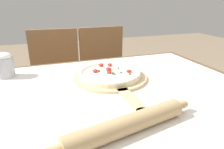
{
  "coord_description": "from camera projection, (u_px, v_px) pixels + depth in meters",
  "views": [
    {
      "loc": [
        -0.27,
        -0.72,
        1.1
      ],
      "look_at": [
        0.01,
        0.09,
        0.78
      ],
      "focal_mm": 32.0,
      "sensor_mm": 36.0,
      "label": 1
    }
  ],
  "objects": [
    {
      "name": "pizza",
      "position": [
        110.0,
        73.0,
        0.95
      ],
      "size": [
        0.3,
        0.3,
        0.03
      ],
      "color": "beige",
      "rests_on": "pizza_peel"
    },
    {
      "name": "rolling_pin",
      "position": [
        128.0,
        124.0,
        0.56
      ],
      "size": [
        0.46,
        0.13,
        0.06
      ],
      "rotation": [
        0.0,
        0.0,
        0.2
      ],
      "color": "tan",
      "rests_on": "towel_cloth"
    },
    {
      "name": "chair_left",
      "position": [
        57.0,
        78.0,
        1.59
      ],
      "size": [
        0.42,
        0.42,
        0.89
      ],
      "rotation": [
        0.0,
        0.0,
        -0.06
      ],
      "color": "brown",
      "rests_on": "ground_plane"
    },
    {
      "name": "dining_table",
      "position": [
        116.0,
        111.0,
        0.89
      ],
      "size": [
        1.23,
        0.95,
        0.74
      ],
      "color": "brown",
      "rests_on": "ground_plane"
    },
    {
      "name": "towel_cloth",
      "position": [
        116.0,
        89.0,
        0.85
      ],
      "size": [
        1.15,
        0.87,
        0.0
      ],
      "color": "silver",
      "rests_on": "dining_table"
    },
    {
      "name": "chair_right",
      "position": [
        105.0,
        72.0,
        1.72
      ],
      "size": [
        0.41,
        0.41,
        0.89
      ],
      "rotation": [
        0.0,
        0.0,
        0.02
      ],
      "color": "brown",
      "rests_on": "ground_plane"
    },
    {
      "name": "pizza_peel",
      "position": [
        111.0,
        79.0,
        0.94
      ],
      "size": [
        0.35,
        0.54,
        0.01
      ],
      "color": "#D6B784",
      "rests_on": "towel_cloth"
    },
    {
      "name": "flour_cup",
      "position": [
        4.0,
        65.0,
        0.95
      ],
      "size": [
        0.08,
        0.08,
        0.12
      ],
      "color": "#B2B7BC",
      "rests_on": "towel_cloth"
    }
  ]
}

